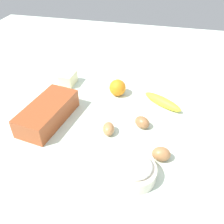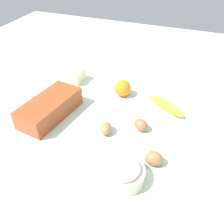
% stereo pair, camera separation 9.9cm
% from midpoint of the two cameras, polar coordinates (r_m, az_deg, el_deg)
% --- Properties ---
extents(ground_plane, '(2.40, 2.40, 0.02)m').
position_cam_midpoint_polar(ground_plane, '(1.02, 2.77, -2.32)').
color(ground_plane, silver).
extents(loaf_pan, '(0.30, 0.17, 0.08)m').
position_cam_midpoint_polar(loaf_pan, '(1.03, -11.63, 0.97)').
color(loaf_pan, '#9E4723').
rests_on(loaf_pan, ground_plane).
extents(flour_bowl, '(0.14, 0.14, 0.07)m').
position_cam_midpoint_polar(flour_bowl, '(0.79, 6.24, -13.79)').
color(flour_bowl, silver).
rests_on(flour_bowl, ground_plane).
extents(banana, '(0.14, 0.18, 0.04)m').
position_cam_midpoint_polar(banana, '(1.09, 14.99, 1.37)').
color(banana, yellow).
rests_on(banana, ground_plane).
extents(orange_fruit, '(0.08, 0.08, 0.08)m').
position_cam_midpoint_polar(orange_fruit, '(1.14, 4.97, 5.45)').
color(orange_fruit, orange).
rests_on(orange_fruit, ground_plane).
extents(butter_block, '(0.09, 0.07, 0.06)m').
position_cam_midpoint_polar(butter_block, '(1.25, -6.09, 8.17)').
color(butter_block, '#F4EDB2').
rests_on(butter_block, ground_plane).
extents(egg_near_butter, '(0.07, 0.08, 0.05)m').
position_cam_midpoint_polar(egg_near_butter, '(0.97, 9.64, -3.06)').
color(egg_near_butter, '#9B683F').
rests_on(egg_near_butter, ground_plane).
extents(egg_beside_bowl, '(0.07, 0.06, 0.04)m').
position_cam_midpoint_polar(egg_beside_bowl, '(0.94, 1.59, -3.94)').
color(egg_beside_bowl, '#B87C4B').
rests_on(egg_beside_bowl, ground_plane).
extents(egg_loose, '(0.05, 0.07, 0.05)m').
position_cam_midpoint_polar(egg_loose, '(0.85, 13.02, -10.61)').
color(egg_loose, '#A77044').
rests_on(egg_loose, ground_plane).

